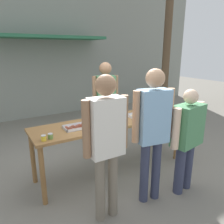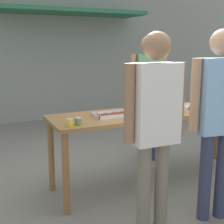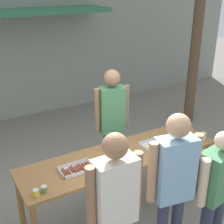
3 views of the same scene
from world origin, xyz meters
The scene contains 12 objects.
ground_plane centered at (0.00, 0.00, 0.00)m, with size 24.00×24.00×0.00m, color slate.
building_facade_back centered at (0.00, 3.98, 2.26)m, with size 12.00×1.11×4.50m.
serving_table centered at (0.00, 0.00, 0.81)m, with size 2.67×0.74×0.92m.
food_tray_sausages centered at (-0.63, -0.03, 0.93)m, with size 0.41×0.24×0.04m.
food_tray_buns centered at (0.56, -0.03, 0.94)m, with size 0.41×0.25×0.06m.
condiment_jar_mustard centered at (-1.20, -0.25, 0.95)m, with size 0.07×0.07×0.08m.
condiment_jar_ketchup centered at (-1.11, -0.24, 0.95)m, with size 0.07×0.07×0.08m.
beer_cup centered at (1.20, -0.25, 0.97)m, with size 0.07×0.07×0.12m.
person_server_behind_table centered at (0.28, 0.70, 1.13)m, with size 0.52×0.27×1.84m.
person_customer_holding_hotdog centered at (-0.65, -0.95, 1.10)m, with size 0.58×0.24×1.82m.
person_customer_with_cup centered at (0.61, -1.06, 0.91)m, with size 0.68×0.33×1.56m.
person_customer_waiting_in_line centered at (0.04, -0.96, 1.12)m, with size 0.58×0.29×1.85m.
Camera 3 is at (-1.85, -2.94, 3.02)m, focal length 50.00 mm.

